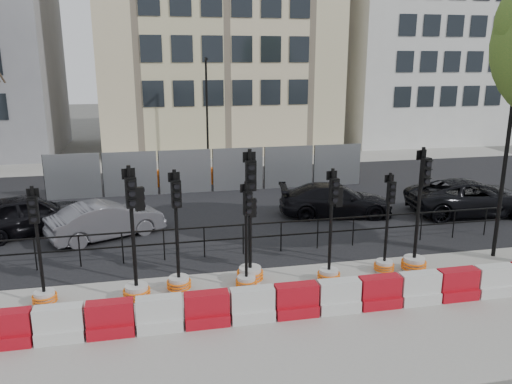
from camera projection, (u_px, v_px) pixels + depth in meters
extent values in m
plane|color=#51514C|center=(251.00, 270.00, 14.32)|extent=(120.00, 120.00, 0.00)
cube|color=gray|center=(276.00, 322.00, 11.48)|extent=(40.00, 6.00, 0.02)
cube|color=black|center=(218.00, 203.00, 20.94)|extent=(40.00, 14.00, 0.03)
cube|color=gray|center=(198.00, 162.00, 29.45)|extent=(40.00, 4.00, 0.02)
cube|color=beige|center=(215.00, 11.00, 33.23)|extent=(15.00, 10.00, 18.00)
cube|color=silver|center=(419.00, 30.00, 36.47)|extent=(12.00, 9.00, 16.00)
cylinder|color=black|center=(35.00, 255.00, 14.13)|extent=(0.04, 0.04, 1.00)
cylinder|color=black|center=(80.00, 251.00, 14.37)|extent=(0.04, 0.04, 1.00)
cylinder|color=black|center=(123.00, 248.00, 14.61)|extent=(0.04, 0.04, 1.00)
cylinder|color=black|center=(164.00, 245.00, 14.85)|extent=(0.04, 0.04, 1.00)
cylinder|color=black|center=(204.00, 242.00, 15.09)|extent=(0.04, 0.04, 1.00)
cylinder|color=black|center=(243.00, 240.00, 15.33)|extent=(0.04, 0.04, 1.00)
cylinder|color=black|center=(281.00, 237.00, 15.56)|extent=(0.04, 0.04, 1.00)
cylinder|color=black|center=(318.00, 234.00, 15.80)|extent=(0.04, 0.04, 1.00)
cylinder|color=black|center=(353.00, 232.00, 16.04)|extent=(0.04, 0.04, 1.00)
cylinder|color=black|center=(388.00, 229.00, 16.28)|extent=(0.04, 0.04, 1.00)
cylinder|color=black|center=(421.00, 227.00, 16.52)|extent=(0.04, 0.04, 1.00)
cylinder|color=black|center=(454.00, 224.00, 16.76)|extent=(0.04, 0.04, 1.00)
cylinder|color=black|center=(485.00, 222.00, 16.99)|extent=(0.04, 0.04, 1.00)
cube|color=black|center=(243.00, 225.00, 15.20)|extent=(18.00, 0.04, 0.04)
cube|color=black|center=(243.00, 238.00, 15.31)|extent=(18.00, 0.04, 0.04)
cube|color=gray|center=(73.00, 177.00, 21.39)|extent=(2.30, 0.05, 2.00)
cylinder|color=black|center=(44.00, 178.00, 21.16)|extent=(0.05, 0.05, 2.00)
cube|color=gray|center=(130.00, 174.00, 21.86)|extent=(2.30, 0.05, 2.00)
cylinder|color=black|center=(103.00, 175.00, 21.63)|extent=(0.05, 0.05, 2.00)
cube|color=gray|center=(185.00, 172.00, 22.34)|extent=(2.30, 0.05, 2.00)
cylinder|color=black|center=(159.00, 173.00, 22.11)|extent=(0.05, 0.05, 2.00)
cube|color=gray|center=(238.00, 169.00, 22.82)|extent=(2.30, 0.05, 2.00)
cylinder|color=black|center=(213.00, 171.00, 22.59)|extent=(0.05, 0.05, 2.00)
cube|color=gray|center=(289.00, 167.00, 23.29)|extent=(2.30, 0.05, 2.00)
cylinder|color=black|center=(265.00, 168.00, 23.06)|extent=(0.05, 0.05, 2.00)
cube|color=gray|center=(337.00, 165.00, 23.77)|extent=(2.30, 0.05, 2.00)
cylinder|color=black|center=(314.00, 166.00, 23.54)|extent=(0.05, 0.05, 2.00)
cube|color=orange|center=(123.00, 180.00, 23.36)|extent=(1.00, 0.40, 0.80)
cube|color=orange|center=(167.00, 178.00, 23.75)|extent=(1.00, 0.40, 0.80)
cube|color=orange|center=(209.00, 176.00, 24.15)|extent=(1.00, 0.40, 0.80)
cube|color=orange|center=(249.00, 174.00, 24.55)|extent=(1.00, 0.40, 0.80)
cylinder|color=black|center=(207.00, 113.00, 27.84)|extent=(0.12, 0.12, 6.00)
cube|color=black|center=(206.00, 59.00, 26.87)|extent=(0.12, 0.50, 0.12)
cylinder|color=black|center=(505.00, 161.00, 14.57)|extent=(0.12, 0.12, 6.00)
cube|color=#AC0D1E|center=(8.00, 340.00, 10.48)|extent=(1.00, 0.50, 0.30)
cube|color=#AC0D1E|center=(6.00, 322.00, 10.38)|extent=(1.00, 0.35, 0.50)
cube|color=silver|center=(61.00, 334.00, 10.69)|extent=(1.00, 0.50, 0.30)
cube|color=silver|center=(59.00, 317.00, 10.59)|extent=(1.00, 0.35, 0.50)
cube|color=#AC0D1E|center=(111.00, 329.00, 10.90)|extent=(1.00, 0.50, 0.30)
cube|color=#AC0D1E|center=(110.00, 312.00, 10.80)|extent=(1.00, 0.35, 0.50)
cube|color=silver|center=(160.00, 324.00, 11.11)|extent=(1.00, 0.50, 0.30)
cube|color=silver|center=(159.00, 308.00, 11.01)|extent=(1.00, 0.35, 0.50)
cube|color=#AC0D1E|center=(207.00, 319.00, 11.32)|extent=(1.00, 0.50, 0.30)
cube|color=#AC0D1E|center=(207.00, 303.00, 11.21)|extent=(1.00, 0.35, 0.50)
cube|color=silver|center=(252.00, 314.00, 11.53)|extent=(1.00, 0.50, 0.30)
cube|color=silver|center=(252.00, 299.00, 11.42)|extent=(1.00, 0.35, 0.50)
cube|color=#AC0D1E|center=(296.00, 310.00, 11.73)|extent=(1.00, 0.50, 0.30)
cube|color=#AC0D1E|center=(296.00, 294.00, 11.63)|extent=(1.00, 0.35, 0.50)
cube|color=silver|center=(338.00, 305.00, 11.94)|extent=(1.00, 0.50, 0.30)
cube|color=silver|center=(339.00, 290.00, 11.84)|extent=(1.00, 0.35, 0.50)
cube|color=#AC0D1E|center=(379.00, 301.00, 12.15)|extent=(1.00, 0.50, 0.30)
cube|color=#AC0D1E|center=(380.00, 286.00, 12.05)|extent=(1.00, 0.35, 0.50)
cube|color=silver|center=(418.00, 297.00, 12.36)|extent=(1.00, 0.50, 0.30)
cube|color=silver|center=(419.00, 282.00, 12.26)|extent=(1.00, 0.35, 0.50)
cube|color=#AC0D1E|center=(456.00, 293.00, 12.57)|extent=(1.00, 0.50, 0.30)
cube|color=#AC0D1E|center=(458.00, 279.00, 12.47)|extent=(1.00, 0.35, 0.50)
cube|color=silver|center=(493.00, 289.00, 12.78)|extent=(1.00, 0.50, 0.30)
cube|color=silver|center=(495.00, 275.00, 12.67)|extent=(1.00, 0.35, 0.50)
cylinder|color=silver|center=(45.00, 298.00, 12.24)|extent=(0.50, 0.50, 0.37)
torus|color=orange|center=(45.00, 301.00, 12.26)|extent=(0.60, 0.60, 0.05)
torus|color=orange|center=(45.00, 298.00, 12.24)|extent=(0.60, 0.60, 0.05)
torus|color=orange|center=(44.00, 295.00, 12.22)|extent=(0.60, 0.60, 0.05)
cylinder|color=black|center=(38.00, 242.00, 11.86)|extent=(0.08, 0.08, 2.75)
cube|color=black|center=(33.00, 210.00, 11.55)|extent=(0.23, 0.14, 0.64)
cylinder|color=black|center=(34.00, 219.00, 11.53)|extent=(0.14, 0.05, 0.14)
cylinder|color=black|center=(33.00, 211.00, 11.48)|extent=(0.14, 0.05, 0.14)
cylinder|color=black|center=(32.00, 202.00, 11.43)|extent=(0.14, 0.05, 0.14)
cube|color=black|center=(33.00, 193.00, 11.61)|extent=(0.28, 0.04, 0.22)
cylinder|color=silver|center=(137.00, 293.00, 12.45)|extent=(0.57, 0.57, 0.42)
torus|color=orange|center=(137.00, 296.00, 12.48)|extent=(0.68, 0.68, 0.05)
torus|color=orange|center=(137.00, 293.00, 12.45)|extent=(0.68, 0.68, 0.05)
torus|color=orange|center=(137.00, 290.00, 12.43)|extent=(0.68, 0.68, 0.05)
cylinder|color=black|center=(133.00, 229.00, 12.02)|extent=(0.09, 0.09, 3.15)
cube|color=black|center=(131.00, 193.00, 11.67)|extent=(0.28, 0.20, 0.74)
cylinder|color=black|center=(133.00, 203.00, 11.66)|extent=(0.17, 0.09, 0.16)
cylinder|color=black|center=(132.00, 193.00, 11.60)|extent=(0.17, 0.09, 0.16)
cylinder|color=black|center=(131.00, 184.00, 11.54)|extent=(0.17, 0.09, 0.16)
cube|color=black|center=(128.00, 174.00, 11.73)|extent=(0.31, 0.11, 0.25)
cube|color=black|center=(139.00, 199.00, 11.92)|extent=(0.24, 0.18, 0.58)
cylinder|color=silver|center=(179.00, 284.00, 12.98)|extent=(0.53, 0.53, 0.39)
torus|color=orange|center=(179.00, 287.00, 13.00)|extent=(0.64, 0.64, 0.05)
torus|color=orange|center=(179.00, 284.00, 12.98)|extent=(0.64, 0.64, 0.05)
torus|color=orange|center=(179.00, 281.00, 12.96)|extent=(0.64, 0.64, 0.05)
cylinder|color=black|center=(177.00, 227.00, 12.58)|extent=(0.09, 0.09, 2.95)
cube|color=black|center=(176.00, 194.00, 12.25)|extent=(0.26, 0.18, 0.69)
cylinder|color=black|center=(177.00, 203.00, 12.23)|extent=(0.15, 0.07, 0.15)
cylinder|color=black|center=(177.00, 195.00, 12.18)|extent=(0.15, 0.07, 0.15)
cylinder|color=black|center=(177.00, 186.00, 12.12)|extent=(0.15, 0.07, 0.15)
cube|color=black|center=(174.00, 177.00, 12.30)|extent=(0.30, 0.08, 0.24)
cylinder|color=silver|center=(246.00, 282.00, 13.12)|extent=(0.48, 0.48, 0.35)
torus|color=orange|center=(246.00, 285.00, 13.14)|extent=(0.57, 0.57, 0.04)
torus|color=orange|center=(246.00, 282.00, 13.12)|extent=(0.57, 0.57, 0.04)
torus|color=orange|center=(246.00, 280.00, 13.10)|extent=(0.57, 0.57, 0.04)
cylinder|color=black|center=(246.00, 232.00, 12.76)|extent=(0.08, 0.08, 2.65)
cube|color=black|center=(248.00, 203.00, 12.46)|extent=(0.24, 0.17, 0.62)
cylinder|color=black|center=(249.00, 211.00, 12.45)|extent=(0.14, 0.07, 0.13)
cylinder|color=black|center=(249.00, 204.00, 12.40)|extent=(0.14, 0.07, 0.13)
cylinder|color=black|center=(249.00, 196.00, 12.35)|extent=(0.14, 0.07, 0.13)
cube|color=black|center=(245.00, 188.00, 12.51)|extent=(0.26, 0.09, 0.21)
cube|color=black|center=(252.00, 208.00, 12.67)|extent=(0.20, 0.15, 0.48)
cylinder|color=silver|center=(250.00, 275.00, 13.47)|extent=(0.60, 0.60, 0.44)
torus|color=orange|center=(250.00, 278.00, 13.49)|extent=(0.72, 0.72, 0.06)
torus|color=orange|center=(250.00, 275.00, 13.47)|extent=(0.72, 0.72, 0.06)
torus|color=orange|center=(250.00, 272.00, 13.45)|extent=(0.72, 0.72, 0.06)
cylinder|color=black|center=(250.00, 212.00, 13.02)|extent=(0.10, 0.10, 3.34)
cube|color=black|center=(251.00, 176.00, 12.64)|extent=(0.27, 0.16, 0.78)
cylinder|color=black|center=(251.00, 186.00, 12.61)|extent=(0.17, 0.06, 0.17)
cylinder|color=black|center=(251.00, 177.00, 12.55)|extent=(0.17, 0.06, 0.17)
cylinder|color=black|center=(251.00, 167.00, 12.49)|extent=(0.17, 0.06, 0.17)
cube|color=black|center=(249.00, 157.00, 12.71)|extent=(0.33, 0.03, 0.27)
cylinder|color=silver|center=(329.00, 276.00, 13.48)|extent=(0.52, 0.52, 0.38)
torus|color=orange|center=(329.00, 278.00, 13.50)|extent=(0.62, 0.62, 0.05)
torus|color=orange|center=(329.00, 276.00, 13.48)|extent=(0.62, 0.62, 0.05)
torus|color=orange|center=(329.00, 273.00, 13.46)|extent=(0.62, 0.62, 0.05)
cylinder|color=black|center=(331.00, 222.00, 13.09)|extent=(0.09, 0.09, 2.88)
cube|color=black|center=(334.00, 191.00, 12.76)|extent=(0.24, 0.15, 0.67)
cylinder|color=black|center=(335.00, 200.00, 12.75)|extent=(0.15, 0.06, 0.14)
cylinder|color=black|center=(335.00, 192.00, 12.69)|extent=(0.15, 0.06, 0.14)
cylinder|color=black|center=(336.00, 184.00, 12.64)|extent=(0.15, 0.06, 0.14)
cube|color=black|center=(332.00, 175.00, 12.83)|extent=(0.29, 0.06, 0.23)
cube|color=black|center=(339.00, 197.00, 12.97)|extent=(0.20, 0.14, 0.53)
cylinder|color=silver|center=(384.00, 266.00, 14.14)|extent=(0.48, 0.48, 0.35)
torus|color=orange|center=(384.00, 269.00, 14.15)|extent=(0.57, 0.57, 0.04)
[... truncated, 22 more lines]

